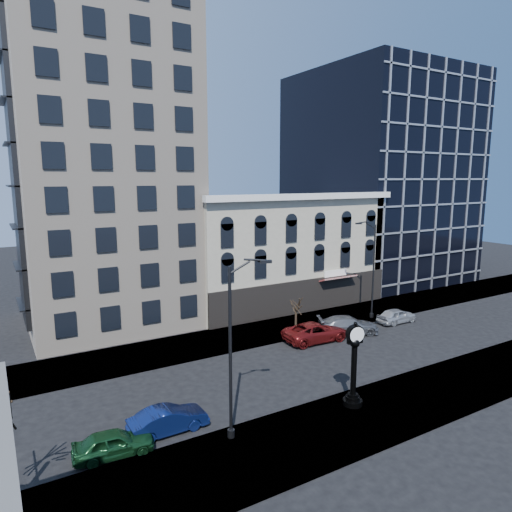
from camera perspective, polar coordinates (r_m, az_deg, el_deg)
ground at (r=33.77m, az=0.55°, el=-14.82°), size 160.00×160.00×0.00m
sidewalk_far at (r=40.30m, az=-5.44°, el=-10.61°), size 160.00×6.00×0.12m
sidewalk_near at (r=27.97m, az=9.62°, el=-20.38°), size 160.00×6.00×0.12m
cream_tower at (r=46.53m, az=-18.96°, el=15.74°), size 15.90×15.40×42.50m
victorian_row at (r=51.21m, az=2.87°, el=0.68°), size 22.60×11.19×12.50m
glass_office at (r=67.25m, az=15.06°, el=9.36°), size 20.00×20.15×28.00m
street_clock at (r=29.39m, az=12.13°, el=-13.50°), size 1.21×1.21×5.36m
street_lamp_near at (r=23.78m, az=-1.54°, el=-5.73°), size 2.50×1.11×10.03m
street_lamp_far at (r=45.96m, az=13.85°, el=1.46°), size 2.56×0.78×9.98m
bare_tree_far at (r=42.14m, az=5.03°, el=-5.67°), size 2.13×2.13×3.66m
car_near_a at (r=26.14m, az=-17.38°, el=-21.43°), size 4.18×1.98×1.38m
car_near_b at (r=27.43m, az=-10.91°, el=-19.46°), size 4.45×1.62×1.46m
car_far_a at (r=40.54m, az=7.47°, el=-9.38°), size 6.06×3.06×1.64m
car_far_b at (r=42.85m, az=11.43°, el=-8.45°), size 5.99×4.39×1.61m
car_far_c at (r=47.09m, az=17.16°, el=-7.14°), size 4.24×1.73×1.44m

